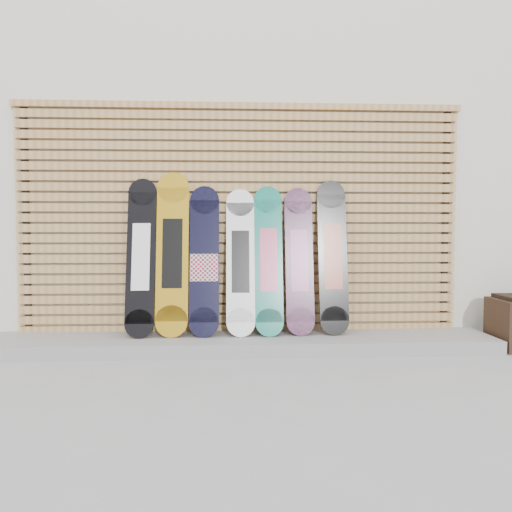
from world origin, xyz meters
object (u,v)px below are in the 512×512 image
object	(u,v)px
snowboard_3	(240,262)
snowboard_6	(333,257)
snowboard_1	(172,253)
snowboard_2	(204,261)
snowboard_5	(299,261)
snowboard_0	(141,257)
snowboard_4	(269,260)

from	to	relation	value
snowboard_3	snowboard_6	world-z (taller)	snowboard_6
snowboard_1	snowboard_2	distance (m)	0.30
snowboard_1	snowboard_3	xyz separation A→B (m)	(0.63, 0.00, -0.08)
snowboard_2	snowboard_5	bearing A→B (deg)	1.12
snowboard_5	snowboard_6	world-z (taller)	snowboard_6
snowboard_0	snowboard_5	xyz separation A→B (m)	(1.46, 0.02, -0.04)
snowboard_3	snowboard_4	bearing A→B (deg)	-0.18
snowboard_1	snowboard_6	xyz separation A→B (m)	(1.49, 0.01, -0.04)
snowboard_2	snowboard_4	bearing A→B (deg)	0.43
snowboard_2	snowboard_6	world-z (taller)	snowboard_6
snowboard_1	snowboard_5	world-z (taller)	snowboard_1
snowboard_1	snowboard_6	world-z (taller)	snowboard_1
snowboard_0	snowboard_6	bearing A→B (deg)	0.73
snowboard_0	snowboard_4	distance (m)	1.17
snowboard_4	snowboard_5	xyz separation A→B (m)	(0.29, 0.01, -0.01)
snowboard_1	snowboard_6	distance (m)	1.49
snowboard_0	snowboard_5	bearing A→B (deg)	0.82
snowboard_2	snowboard_4	world-z (taller)	same
snowboard_0	snowboard_3	distance (m)	0.91
snowboard_1	snowboard_3	bearing A→B (deg)	0.08
snowboard_3	snowboard_6	bearing A→B (deg)	0.90
snowboard_3	snowboard_5	size ratio (longest dim) A/B	0.99
snowboard_4	snowboard_6	world-z (taller)	snowboard_6
snowboard_6	snowboard_0	bearing A→B (deg)	-179.27
snowboard_0	snowboard_4	size ratio (longest dim) A/B	1.05
snowboard_0	snowboard_1	distance (m)	0.29
snowboard_2	snowboard_4	size ratio (longest dim) A/B	1.00
snowboard_3	snowboard_6	xyz separation A→B (m)	(0.87, 0.01, 0.04)
snowboard_3	snowboard_5	xyz separation A→B (m)	(0.55, 0.01, 0.01)
snowboard_5	snowboard_4	bearing A→B (deg)	-177.46
snowboard_2	snowboard_6	size ratio (longest dim) A/B	0.96
snowboard_1	snowboard_3	distance (m)	0.63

